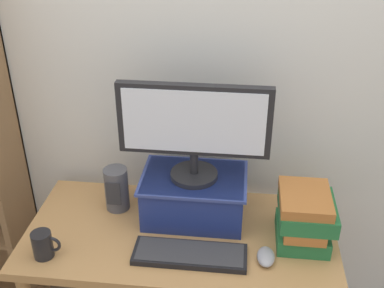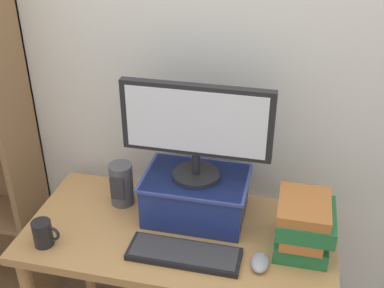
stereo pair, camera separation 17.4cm
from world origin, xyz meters
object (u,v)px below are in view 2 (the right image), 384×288
object	(u,v)px
desk	(180,250)
riser_box	(196,195)
keyboard	(184,254)
coffee_mug	(43,233)
computer_monitor	(196,127)
computer_mouse	(260,262)
desk_speaker	(121,184)
book_stack	(304,225)

from	to	relation	value
desk	riser_box	xyz separation A→B (m)	(0.04, 0.12, 0.20)
keyboard	coffee_mug	size ratio (longest dim) A/B	3.88
computer_monitor	riser_box	bearing A→B (deg)	90.00
computer_mouse	desk_speaker	world-z (taller)	desk_speaker
computer_monitor	desk_speaker	distance (m)	0.45
desk	computer_monitor	size ratio (longest dim) A/B	2.12
keyboard	desk_speaker	distance (m)	0.44
riser_box	book_stack	world-z (taller)	book_stack
coffee_mug	desk_speaker	xyz separation A→B (m)	(0.19, 0.32, 0.04)
desk	riser_box	size ratio (longest dim) A/B	2.90
desk	desk_speaker	bearing A→B (deg)	155.37
desk	coffee_mug	size ratio (longest dim) A/B	11.30
desk	computer_mouse	bearing A→B (deg)	-20.68
keyboard	desk_speaker	bearing A→B (deg)	141.63
computer_mouse	coffee_mug	size ratio (longest dim) A/B	0.97
book_stack	coffee_mug	world-z (taller)	book_stack
riser_box	coffee_mug	xyz separation A→B (m)	(-0.52, -0.31, -0.05)
keyboard	coffee_mug	xyz separation A→B (m)	(-0.53, -0.05, 0.04)
computer_mouse	desk	bearing A→B (deg)	159.32
computer_monitor	computer_mouse	distance (m)	0.54
desk	coffee_mug	xyz separation A→B (m)	(-0.48, -0.19, 0.15)
desk	computer_monitor	distance (m)	0.52
coffee_mug	riser_box	bearing A→B (deg)	30.69
riser_box	computer_monitor	xyz separation A→B (m)	(0.00, -0.00, 0.31)
computer_monitor	keyboard	distance (m)	0.47
desk	riser_box	world-z (taller)	riser_box
computer_monitor	coffee_mug	size ratio (longest dim) A/B	5.34
riser_box	coffee_mug	distance (m)	0.60
computer_monitor	desk_speaker	world-z (taller)	computer_monitor
book_stack	keyboard	bearing A→B (deg)	-160.54
keyboard	computer_monitor	bearing A→B (deg)	92.97
computer_mouse	computer_monitor	bearing A→B (deg)	140.33
computer_mouse	book_stack	size ratio (longest dim) A/B	0.40
computer_monitor	desk_speaker	size ratio (longest dim) A/B	3.07
keyboard	book_stack	distance (m)	0.45
desk_speaker	computer_monitor	bearing A→B (deg)	-2.53
desk	desk_speaker	size ratio (longest dim) A/B	6.50
riser_box	keyboard	size ratio (longest dim) A/B	1.00
computer_mouse	book_stack	xyz separation A→B (m)	(0.14, 0.13, 0.09)
desk	book_stack	world-z (taller)	book_stack
book_stack	desk_speaker	size ratio (longest dim) A/B	1.38
computer_mouse	desk_speaker	xyz separation A→B (m)	(-0.61, 0.25, 0.08)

